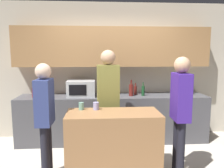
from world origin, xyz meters
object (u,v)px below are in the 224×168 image
Objects in this scene: bottle_0 at (131,90)px; person_center at (45,112)px; microwave at (81,88)px; cup_0 at (96,106)px; bottle_1 at (135,90)px; toaster at (40,92)px; potted_plant at (188,85)px; person_right at (180,107)px; bottle_2 at (143,91)px; cup_1 at (81,106)px; person_left at (108,95)px.

bottle_0 is 0.20× the size of person_center.
microwave reaches higher than cup_0.
person_center reaches higher than bottle_1.
toaster is 0.66× the size of potted_plant.
person_right is (2.18, -1.31, 0.00)m from toaster.
bottle_1 is 0.15× the size of person_center.
bottle_0 reaches higher than microwave.
bottle_1 is at bearing 134.32° from person_center.
toaster is at bearing -177.27° from bottle_1.
toaster is at bearing 179.88° from microwave.
bottle_0 is 1.81m from person_center.
toaster is 0.17× the size of person_center.
microwave reaches higher than bottle_2.
cup_1 is 0.07× the size of person_center.
potted_plant is at bearing 118.50° from person_center.
microwave is at bearing 177.79° from bottle_0.
toaster is (-0.76, 0.00, -0.06)m from microwave.
microwave is 1.11m from cup_1.
cup_0 is 1.15m from person_right.
person_center is (-1.34, -1.21, -0.09)m from bottle_0.
microwave is 0.87m from person_left.
bottle_0 is 2.89× the size of cup_0.
bottle_1 reaches higher than cup_0.
person_right is (-0.65, -1.31, -0.11)m from potted_plant.
microwave is at bearing -179.96° from potted_plant.
toaster is 0.84× the size of bottle_0.
person_center is (-0.47, -0.14, -0.04)m from cup_1.
cup_0 is at bearing 102.48° from person_center.
bottle_0 reaches higher than bottle_1.
person_center is at bearing -142.23° from bottle_2.
person_center is 0.95× the size of person_right.
bottle_0 is 1.36m from person_right.
person_left reaches higher than person_center.
potted_plant is at bearing 0.04° from microwave.
bottle_1 reaches higher than toaster.
person_left reaches higher than potted_plant.
cup_0 is (1.05, -1.12, -0.02)m from toaster.
microwave is at bearing -61.41° from person_left.
potted_plant is at bearing 32.12° from cup_0.
person_center is (-1.45, -1.34, -0.06)m from bottle_1.
bottle_2 is 2.49× the size of cup_1.
person_right is (0.37, -1.40, 0.00)m from bottle_1.
potted_plant is 0.25× the size of person_center.
bottle_2 is at bearing 50.49° from cup_0.
potted_plant is (2.07, 0.00, 0.05)m from microwave.
person_center is at bearing -137.90° from bottle_0.
bottle_1 is 0.13× the size of person_left.
bottle_0 is (-1.12, -0.04, -0.08)m from potted_plant.
microwave is 1.16m from cup_0.
potted_plant is 1.70× the size of bottle_1.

